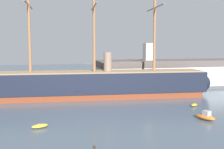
{
  "coord_description": "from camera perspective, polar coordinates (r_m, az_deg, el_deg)",
  "views": [
    {
      "loc": [
        -14.62,
        -22.22,
        14.01
      ],
      "look_at": [
        0.21,
        38.68,
        7.64
      ],
      "focal_mm": 44.42,
      "sensor_mm": 36.0,
      "label": 1
    }
  ],
  "objects": [
    {
      "name": "dinghy_distant_centre",
      "position": [
        87.14,
        -2.81,
        -3.24
      ],
      "size": [
        2.91,
        2.6,
        0.65
      ],
      "color": "silver",
      "rests_on": "ground"
    },
    {
      "name": "sailboat_far_right",
      "position": [
        90.4,
        17.36,
        -3.08
      ],
      "size": [
        1.7,
        4.28,
        5.43
      ],
      "color": "#236670",
      "rests_on": "ground"
    },
    {
      "name": "seagull_in_flight",
      "position": [
        55.77,
        -5.06,
        2.16
      ],
      "size": [
        1.26,
        0.41,
        0.14
      ],
      "color": "silver"
    },
    {
      "name": "dockside_warehouse_right",
      "position": [
        98.27,
        12.24,
        0.22
      ],
      "size": [
        57.27,
        17.0,
        15.09
      ],
      "color": "#565659",
      "rests_on": "ground"
    },
    {
      "name": "dinghy_alongside_stern",
      "position": [
        68.36,
        16.56,
        -5.99
      ],
      "size": [
        2.78,
        2.61,
        0.63
      ],
      "color": "gold",
      "rests_on": "ground"
    },
    {
      "name": "tall_ship",
      "position": [
        75.72,
        -3.64,
        -1.91
      ],
      "size": [
        73.6,
        17.34,
        35.39
      ],
      "color": "brown",
      "rests_on": "ground"
    },
    {
      "name": "dinghy_mid_left",
      "position": [
        50.11,
        -14.63,
        -10.21
      ],
      "size": [
        3.18,
        2.23,
        0.69
      ],
      "color": "gold",
      "rests_on": "ground"
    },
    {
      "name": "motorboat_mid_right",
      "position": [
        56.6,
        18.69,
        -8.19
      ],
      "size": [
        3.09,
        4.58,
        1.78
      ],
      "color": "orange",
      "rests_on": "ground"
    }
  ]
}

